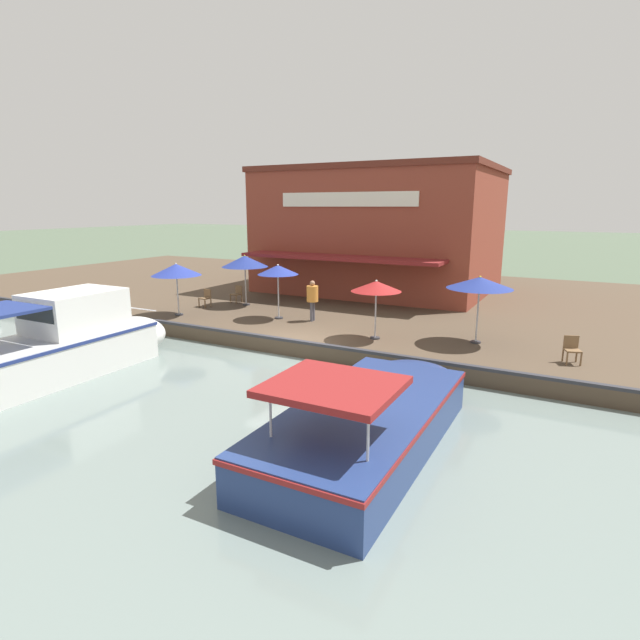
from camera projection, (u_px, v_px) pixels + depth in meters
The scene contains 16 objects.
ground_plane at pixel (290, 359), 17.95m from camera, with size 220.00×220.00×0.00m, color #4C5B47.
quay_deck at pixel (396, 301), 27.32m from camera, with size 22.00×56.00×0.60m, color #4C3D2D.
quay_edge_fender at pixel (291, 340), 17.89m from camera, with size 0.20×50.40×0.10m, color #2D2D33.
waterfront_restaurant at pixel (381, 230), 29.02m from camera, with size 11.37×12.53×6.88m.
patio_umbrella_by_entrance at pixel (480, 283), 17.29m from camera, with size 2.27×2.27×2.41m.
patio_umbrella_mid_patio_right at pixel (245, 261), 24.14m from camera, with size 2.24×2.24×2.47m.
patio_umbrella_near_quay_edge at pixel (176, 270), 21.86m from camera, with size 2.17×2.17×2.34m.
patio_umbrella_mid_patio_left at pixel (278, 270), 21.18m from camera, with size 1.74×1.74×2.36m.
patio_umbrella_back_row at pixel (376, 286), 17.90m from camera, with size 1.82×1.82×2.18m.
cafe_chair_beside_entrance at pixel (572, 348), 15.37m from camera, with size 0.56×0.56×0.85m.
cafe_chair_under_first_umbrella at pixel (237, 293), 25.22m from camera, with size 0.50×0.50×0.85m.
cafe_chair_back_row_seat at pixel (206, 297), 24.11m from camera, with size 0.47×0.47×0.85m.
person_near_entrance at pixel (312, 296), 20.96m from camera, with size 0.49×0.49×1.73m.
motorboat_distant_upstream at pixel (377, 413), 11.61m from camera, with size 7.97×2.90×2.04m.
motorboat_outer_channel at pixel (69, 344), 16.12m from camera, with size 8.05×2.72×2.60m.
tree_downstream_bank at pixel (455, 215), 31.18m from camera, with size 4.17×3.97×6.33m.
Camera 1 is at (14.61, 9.14, 5.33)m, focal length 28.00 mm.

